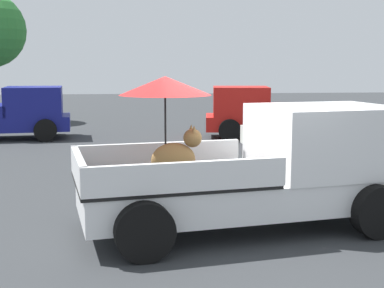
% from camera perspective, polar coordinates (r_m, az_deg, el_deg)
% --- Properties ---
extents(ground_plane, '(80.00, 80.00, 0.00)m').
position_cam_1_polar(ground_plane, '(8.53, 5.41, -8.94)').
color(ground_plane, '#2D3033').
extents(pickup_truck_main, '(5.29, 2.93, 2.38)m').
position_cam_1_polar(pickup_truck_main, '(8.46, 8.10, -2.25)').
color(pickup_truck_main, black).
rests_on(pickup_truck_main, ground).
extents(pickup_truck_red, '(4.96, 2.55, 1.80)m').
position_cam_1_polar(pickup_truck_red, '(19.54, -19.39, 3.06)').
color(pickup_truck_red, black).
rests_on(pickup_truck_red, ground).
extents(pickup_truck_far, '(5.01, 2.70, 1.80)m').
position_cam_1_polar(pickup_truck_far, '(18.84, 8.21, 3.27)').
color(pickup_truck_far, black).
rests_on(pickup_truck_far, ground).
extents(parked_sedan_near, '(4.36, 2.09, 1.33)m').
position_cam_1_polar(parked_sedan_near, '(15.48, 13.57, 1.52)').
color(parked_sedan_near, black).
rests_on(parked_sedan_near, ground).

